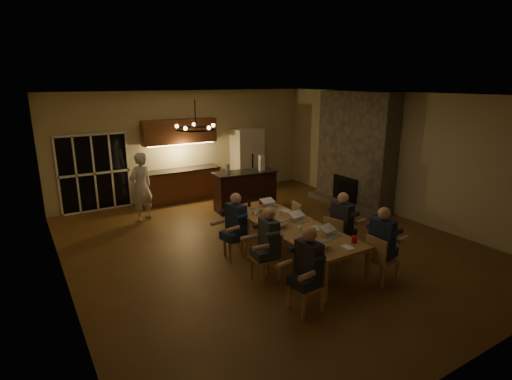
% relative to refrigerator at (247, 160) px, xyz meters
% --- Properties ---
extents(floor, '(9.00, 9.00, 0.00)m').
position_rel_refrigerator_xyz_m(floor, '(-1.90, -4.15, -1.00)').
color(floor, brown).
rests_on(floor, ground).
extents(back_wall, '(8.00, 0.04, 3.20)m').
position_rel_refrigerator_xyz_m(back_wall, '(-1.90, 0.37, 0.60)').
color(back_wall, '#C5B28B').
rests_on(back_wall, ground).
extents(left_wall, '(0.04, 9.00, 3.20)m').
position_rel_refrigerator_xyz_m(left_wall, '(-5.92, -4.15, 0.60)').
color(left_wall, '#C5B28B').
rests_on(left_wall, ground).
extents(right_wall, '(0.04, 9.00, 3.20)m').
position_rel_refrigerator_xyz_m(right_wall, '(2.12, -4.15, 0.60)').
color(right_wall, '#C5B28B').
rests_on(right_wall, ground).
extents(ceiling, '(8.00, 9.00, 0.04)m').
position_rel_refrigerator_xyz_m(ceiling, '(-1.90, -4.15, 2.22)').
color(ceiling, white).
rests_on(ceiling, back_wall).
extents(french_doors, '(1.86, 0.08, 2.10)m').
position_rel_refrigerator_xyz_m(french_doors, '(-4.60, 0.32, 0.05)').
color(french_doors, black).
rests_on(french_doors, ground).
extents(fireplace, '(0.58, 2.50, 3.20)m').
position_rel_refrigerator_xyz_m(fireplace, '(1.80, -2.95, 0.60)').
color(fireplace, '#6A5F53').
rests_on(fireplace, ground).
extents(kitchenette, '(2.24, 0.68, 2.40)m').
position_rel_refrigerator_xyz_m(kitchenette, '(-2.20, 0.05, 0.20)').
color(kitchenette, brown).
rests_on(kitchenette, ground).
extents(refrigerator, '(0.90, 0.68, 2.00)m').
position_rel_refrigerator_xyz_m(refrigerator, '(0.00, 0.00, 0.00)').
color(refrigerator, beige).
rests_on(refrigerator, ground).
extents(dining_table, '(1.10, 3.32, 0.75)m').
position_rel_refrigerator_xyz_m(dining_table, '(-1.94, -4.98, -0.62)').
color(dining_table, '#AE8645').
rests_on(dining_table, ground).
extents(bar_island, '(1.80, 0.83, 1.08)m').
position_rel_refrigerator_xyz_m(bar_island, '(-1.09, -1.73, -0.46)').
color(bar_island, black).
rests_on(bar_island, ground).
extents(chair_left_near, '(0.44, 0.44, 0.89)m').
position_rel_refrigerator_xyz_m(chair_left_near, '(-2.83, -6.61, -0.55)').
color(chair_left_near, tan).
rests_on(chair_left_near, ground).
extents(chair_left_mid, '(0.46, 0.46, 0.89)m').
position_rel_refrigerator_xyz_m(chair_left_mid, '(-2.83, -5.46, -0.55)').
color(chair_left_mid, tan).
rests_on(chair_left_mid, ground).
extents(chair_left_far, '(0.51, 0.51, 0.89)m').
position_rel_refrigerator_xyz_m(chair_left_far, '(-2.84, -4.37, -0.55)').
color(chair_left_far, tan).
rests_on(chair_left_far, ground).
extents(chair_right_near, '(0.44, 0.44, 0.89)m').
position_rel_refrigerator_xyz_m(chair_right_near, '(-1.13, -6.62, -0.55)').
color(chair_right_near, tan).
rests_on(chair_right_near, ground).
extents(chair_right_mid, '(0.54, 0.54, 0.89)m').
position_rel_refrigerator_xyz_m(chair_right_mid, '(-1.08, -5.43, -0.55)').
color(chair_right_mid, tan).
rests_on(chair_right_mid, ground).
extents(chair_right_far, '(0.52, 0.52, 0.89)m').
position_rel_refrigerator_xyz_m(chair_right_far, '(-1.06, -4.32, -0.55)').
color(chair_right_far, tan).
rests_on(chair_right_far, ground).
extents(person_left_near, '(0.67, 0.67, 1.38)m').
position_rel_refrigerator_xyz_m(person_left_near, '(-2.81, -6.62, -0.31)').
color(person_left_near, '#272833').
rests_on(person_left_near, ground).
extents(person_right_near, '(0.71, 0.71, 1.38)m').
position_rel_refrigerator_xyz_m(person_right_near, '(-1.10, -6.53, -0.31)').
color(person_right_near, navy).
rests_on(person_right_near, ground).
extents(person_left_mid, '(0.66, 0.66, 1.38)m').
position_rel_refrigerator_xyz_m(person_left_mid, '(-2.78, -5.48, -0.31)').
color(person_left_mid, '#373D41').
rests_on(person_left_mid, ground).
extents(person_right_mid, '(0.69, 0.69, 1.38)m').
position_rel_refrigerator_xyz_m(person_right_mid, '(-1.04, -5.47, -0.31)').
color(person_right_mid, '#272833').
rests_on(person_right_mid, ground).
extents(person_left_far, '(0.70, 0.70, 1.38)m').
position_rel_refrigerator_xyz_m(person_left_far, '(-2.84, -4.41, -0.31)').
color(person_left_far, navy).
rests_on(person_left_far, ground).
extents(standing_person, '(0.75, 0.63, 1.76)m').
position_rel_refrigerator_xyz_m(standing_person, '(-3.76, -1.09, -0.12)').
color(standing_person, silver).
rests_on(standing_person, ground).
extents(chandelier, '(0.63, 0.63, 0.03)m').
position_rel_refrigerator_xyz_m(chandelier, '(-3.92, -5.11, 1.75)').
color(chandelier, black).
rests_on(chandelier, ceiling).
extents(laptop_a, '(0.33, 0.29, 0.23)m').
position_rel_refrigerator_xyz_m(laptop_a, '(-2.20, -6.11, -0.14)').
color(laptop_a, silver).
rests_on(laptop_a, dining_table).
extents(laptop_b, '(0.37, 0.33, 0.23)m').
position_rel_refrigerator_xyz_m(laptop_b, '(-1.67, -5.89, -0.14)').
color(laptop_b, silver).
rests_on(laptop_b, dining_table).
extents(laptop_c, '(0.38, 0.35, 0.23)m').
position_rel_refrigerator_xyz_m(laptop_c, '(-2.24, -4.94, -0.14)').
color(laptop_c, silver).
rests_on(laptop_c, dining_table).
extents(laptop_d, '(0.34, 0.30, 0.23)m').
position_rel_refrigerator_xyz_m(laptop_d, '(-1.68, -4.96, -0.14)').
color(laptop_d, silver).
rests_on(laptop_d, dining_table).
extents(laptop_e, '(0.39, 0.37, 0.23)m').
position_rel_refrigerator_xyz_m(laptop_e, '(-2.15, -3.92, -0.14)').
color(laptop_e, silver).
rests_on(laptop_e, dining_table).
extents(laptop_f, '(0.33, 0.29, 0.23)m').
position_rel_refrigerator_xyz_m(laptop_f, '(-1.68, -3.87, -0.14)').
color(laptop_f, silver).
rests_on(laptop_f, dining_table).
extents(mug_front, '(0.08, 0.08, 0.10)m').
position_rel_refrigerator_xyz_m(mug_front, '(-2.03, -5.40, -0.20)').
color(mug_front, white).
rests_on(mug_front, dining_table).
extents(mug_mid, '(0.09, 0.09, 0.10)m').
position_rel_refrigerator_xyz_m(mug_mid, '(-1.79, -4.40, -0.20)').
color(mug_mid, white).
rests_on(mug_mid, dining_table).
extents(mug_back, '(0.09, 0.09, 0.10)m').
position_rel_refrigerator_xyz_m(mug_back, '(-2.24, -4.19, -0.20)').
color(mug_back, white).
rests_on(mug_back, dining_table).
extents(redcup_near, '(0.10, 0.10, 0.12)m').
position_rel_refrigerator_xyz_m(redcup_near, '(-1.56, -6.32, -0.19)').
color(redcup_near, red).
rests_on(redcup_near, dining_table).
extents(redcup_mid, '(0.09, 0.09, 0.12)m').
position_rel_refrigerator_xyz_m(redcup_mid, '(-2.31, -4.55, -0.19)').
color(redcup_mid, red).
rests_on(redcup_mid, dining_table).
extents(redcup_far, '(0.08, 0.08, 0.12)m').
position_rel_refrigerator_xyz_m(redcup_far, '(-1.77, -3.63, -0.19)').
color(redcup_far, red).
rests_on(redcup_far, dining_table).
extents(can_silver, '(0.07, 0.07, 0.12)m').
position_rel_refrigerator_xyz_m(can_silver, '(-1.90, -5.64, -0.19)').
color(can_silver, '#B2B2B7').
rests_on(can_silver, dining_table).
extents(can_cola, '(0.07, 0.07, 0.12)m').
position_rel_refrigerator_xyz_m(can_cola, '(-2.05, -3.58, -0.19)').
color(can_cola, '#3F0F0C').
rests_on(can_cola, dining_table).
extents(can_right, '(0.07, 0.07, 0.12)m').
position_rel_refrigerator_xyz_m(can_right, '(-1.51, -4.73, -0.19)').
color(can_right, '#B2B2B7').
rests_on(can_right, dining_table).
extents(plate_near, '(0.25, 0.25, 0.02)m').
position_rel_refrigerator_xyz_m(plate_near, '(-1.65, -5.46, -0.24)').
color(plate_near, white).
rests_on(plate_near, dining_table).
extents(plate_left, '(0.28, 0.28, 0.02)m').
position_rel_refrigerator_xyz_m(plate_left, '(-2.25, -5.92, -0.24)').
color(plate_left, white).
rests_on(plate_left, dining_table).
extents(plate_far, '(0.23, 0.23, 0.02)m').
position_rel_refrigerator_xyz_m(plate_far, '(-1.57, -4.27, -0.24)').
color(plate_far, white).
rests_on(plate_far, dining_table).
extents(notepad, '(0.15, 0.21, 0.01)m').
position_rel_refrigerator_xyz_m(notepad, '(-1.80, -6.42, -0.24)').
color(notepad, white).
rests_on(notepad, dining_table).
extents(bar_bottle, '(0.09, 0.09, 0.24)m').
position_rel_refrigerator_xyz_m(bar_bottle, '(-1.59, -1.71, 0.20)').
color(bar_bottle, '#99999E').
rests_on(bar_bottle, bar_island).
extents(bar_blender, '(0.14, 0.14, 0.42)m').
position_rel_refrigerator_xyz_m(bar_blender, '(-0.62, -1.84, 0.29)').
color(bar_blender, silver).
rests_on(bar_blender, bar_island).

